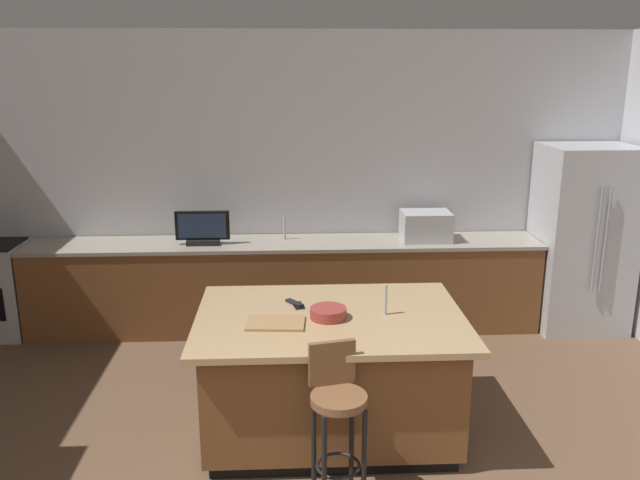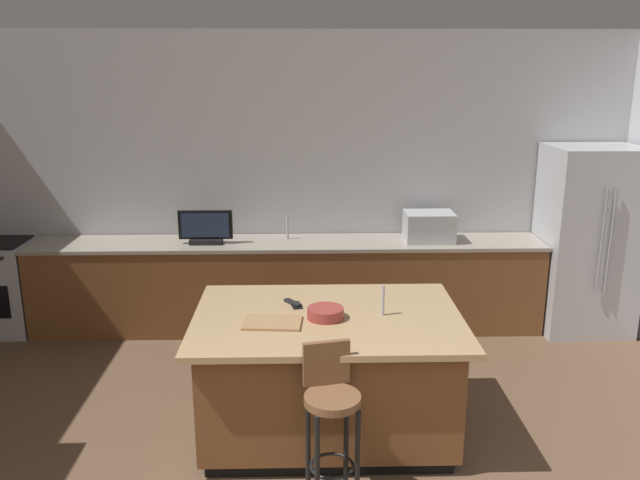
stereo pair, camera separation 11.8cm
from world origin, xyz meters
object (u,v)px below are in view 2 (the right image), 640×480
object	(u,v)px
bar_stool_center	(331,411)
tv_remote	(293,303)
tv_monitor	(206,229)
cell_phone	(296,305)
refrigerator	(587,240)
fruit_bowl	(325,313)
cutting_board	(272,323)
kitchen_island	(327,373)
microwave	(429,227)

from	to	relation	value
bar_stool_center	tv_remote	size ratio (longest dim) A/B	5.95
tv_monitor	cell_phone	distance (m)	1.95
refrigerator	fruit_bowl	distance (m)	3.31
bar_stool_center	cutting_board	world-z (taller)	bar_stool_center
kitchen_island	cell_phone	distance (m)	0.54
cell_phone	cutting_board	world-z (taller)	cutting_board
fruit_bowl	bar_stool_center	bearing A→B (deg)	-89.23
tv_monitor	bar_stool_center	world-z (taller)	tv_monitor
cell_phone	tv_remote	world-z (taller)	tv_remote
cutting_board	bar_stool_center	bearing A→B (deg)	-59.36
refrigerator	bar_stool_center	bearing A→B (deg)	-134.91
tv_monitor	bar_stool_center	distance (m)	2.95
kitchen_island	tv_monitor	xyz separation A→B (m)	(-1.13, 1.92, 0.60)
refrigerator	cell_phone	world-z (taller)	refrigerator
cell_phone	bar_stool_center	bearing A→B (deg)	-89.87
refrigerator	tv_remote	xyz separation A→B (m)	(-2.90, -1.66, -0.01)
cell_phone	microwave	bearing A→B (deg)	41.27
bar_stool_center	tv_remote	world-z (taller)	bar_stool_center
microwave	fruit_bowl	distance (m)	2.30
bar_stool_center	cell_phone	size ratio (longest dim) A/B	6.74
cell_phone	refrigerator	bearing A→B (deg)	18.20
bar_stool_center	cell_phone	distance (m)	1.04
refrigerator	cutting_board	bearing A→B (deg)	-146.11
microwave	bar_stool_center	size ratio (longest dim) A/B	0.47
fruit_bowl	kitchen_island	bearing A→B (deg)	71.43
tv_monitor	tv_remote	size ratio (longest dim) A/B	3.09
microwave	tv_monitor	bearing A→B (deg)	-178.66
kitchen_island	fruit_bowl	bearing A→B (deg)	-108.57
kitchen_island	tv_monitor	world-z (taller)	tv_monitor
microwave	cutting_board	size ratio (longest dim) A/B	1.23
kitchen_island	fruit_bowl	size ratio (longest dim) A/B	7.41
kitchen_island	fruit_bowl	distance (m)	0.49
fruit_bowl	cell_phone	xyz separation A→B (m)	(-0.21, 0.24, -0.03)
tv_remote	kitchen_island	bearing A→B (deg)	-80.19
bar_stool_center	cutting_board	distance (m)	0.80
kitchen_island	tv_monitor	bearing A→B (deg)	120.42
kitchen_island	tv_remote	world-z (taller)	tv_remote
tv_monitor	cell_phone	size ratio (longest dim) A/B	3.50
microwave	tv_remote	size ratio (longest dim) A/B	2.82
cell_phone	tv_remote	bearing A→B (deg)	111.62
fruit_bowl	tv_remote	world-z (taller)	fruit_bowl
tv_remote	cutting_board	size ratio (longest dim) A/B	0.44
kitchen_island	cutting_board	size ratio (longest dim) A/B	4.83
microwave	cell_phone	world-z (taller)	microwave
refrigerator	microwave	world-z (taller)	refrigerator
bar_stool_center	tv_remote	distance (m)	1.08
cell_phone	tv_remote	distance (m)	0.05
kitchen_island	tv_remote	size ratio (longest dim) A/B	11.09
microwave	cell_phone	size ratio (longest dim) A/B	3.20
microwave	kitchen_island	bearing A→B (deg)	-118.80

